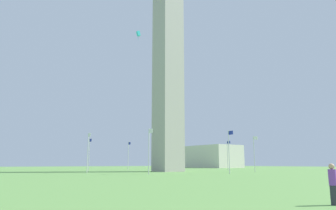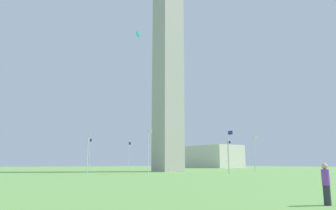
{
  "view_description": "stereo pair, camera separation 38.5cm",
  "coord_description": "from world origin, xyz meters",
  "px_view_note": "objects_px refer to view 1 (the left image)",
  "views": [
    {
      "loc": [
        56.1,
        -39.52,
        1.71
      ],
      "look_at": [
        0.0,
        0.0,
        14.26
      ],
      "focal_mm": 34.18,
      "sensor_mm": 36.0,
      "label": 1
    },
    {
      "loc": [
        56.33,
        -39.21,
        1.71
      ],
      "look_at": [
        0.0,
        0.0,
        14.26
      ],
      "focal_mm": 34.18,
      "sensor_mm": 36.0,
      "label": 2
    }
  ],
  "objects_px": {
    "flagpole_n": "(229,150)",
    "flagpole_w": "(88,151)",
    "flagpole_nw": "(149,149)",
    "person_purple_shirt": "(333,184)",
    "distant_building": "(207,157)",
    "kite_cyan_box": "(138,34)",
    "flagpole_s": "(128,154)",
    "flagpole_sw": "(89,153)",
    "flagpole_e": "(228,154)",
    "obelisk_monument": "(168,65)",
    "flagpole_se": "(180,155)",
    "flagpole_ne": "(254,152)"
  },
  "relations": [
    {
      "from": "flagpole_n",
      "to": "distant_building",
      "type": "xyz_separation_m",
      "value": [
        -61.12,
        49.92,
        0.36
      ]
    },
    {
      "from": "obelisk_monument",
      "to": "flagpole_nw",
      "type": "distance_m",
      "value": 26.31
    },
    {
      "from": "flagpole_w",
      "to": "kite_cyan_box",
      "type": "xyz_separation_m",
      "value": [
        3.13,
        8.24,
        23.38
      ]
    },
    {
      "from": "flagpole_w",
      "to": "person_purple_shirt",
      "type": "xyz_separation_m",
      "value": [
        48.79,
        -8.18,
        -3.15
      ]
    },
    {
      "from": "flagpole_e",
      "to": "kite_cyan_box",
      "type": "xyz_separation_m",
      "value": [
        3.13,
        -27.33,
        23.38
      ]
    },
    {
      "from": "flagpole_ne",
      "to": "flagpole_n",
      "type": "bearing_deg",
      "value": -67.5
    },
    {
      "from": "flagpole_s",
      "to": "flagpole_sw",
      "type": "distance_m",
      "value": 13.61
    },
    {
      "from": "person_purple_shirt",
      "to": "obelisk_monument",
      "type": "bearing_deg",
      "value": -8.74
    },
    {
      "from": "flagpole_nw",
      "to": "flagpole_e",
      "type": "bearing_deg",
      "value": 112.5
    },
    {
      "from": "flagpole_w",
      "to": "flagpole_nw",
      "type": "relative_size",
      "value": 1.0
    },
    {
      "from": "person_purple_shirt",
      "to": "distant_building",
      "type": "height_order",
      "value": "distant_building"
    },
    {
      "from": "flagpole_nw",
      "to": "flagpole_w",
      "type": "bearing_deg",
      "value": -157.5
    },
    {
      "from": "kite_cyan_box",
      "to": "flagpole_s",
      "type": "bearing_deg",
      "value": 155.47
    },
    {
      "from": "flagpole_se",
      "to": "person_purple_shirt",
      "type": "xyz_separation_m",
      "value": [
        61.36,
        -38.54,
        -3.15
      ]
    },
    {
      "from": "flagpole_ne",
      "to": "distant_building",
      "type": "distance_m",
      "value": 67.24
    },
    {
      "from": "flagpole_s",
      "to": "flagpole_sw",
      "type": "xyz_separation_m",
      "value": [
        5.21,
        -12.57,
        0.0
      ]
    },
    {
      "from": "flagpole_se",
      "to": "flagpole_s",
      "type": "height_order",
      "value": "same"
    },
    {
      "from": "flagpole_s",
      "to": "flagpole_n",
      "type": "bearing_deg",
      "value": -0.0
    },
    {
      "from": "flagpole_e",
      "to": "flagpole_w",
      "type": "height_order",
      "value": "same"
    },
    {
      "from": "distant_building",
      "to": "obelisk_monument",
      "type": "bearing_deg",
      "value": -49.08
    },
    {
      "from": "obelisk_monument",
      "to": "person_purple_shirt",
      "type": "height_order",
      "value": "obelisk_monument"
    },
    {
      "from": "flagpole_se",
      "to": "flagpole_s",
      "type": "bearing_deg",
      "value": -112.5
    },
    {
      "from": "kite_cyan_box",
      "to": "flagpole_nw",
      "type": "bearing_deg",
      "value": -17.8
    },
    {
      "from": "flagpole_n",
      "to": "flagpole_w",
      "type": "distance_m",
      "value": 25.15
    },
    {
      "from": "flagpole_ne",
      "to": "flagpole_e",
      "type": "relative_size",
      "value": 1.0
    },
    {
      "from": "flagpole_se",
      "to": "flagpole_nw",
      "type": "xyz_separation_m",
      "value": [
        25.15,
        -25.15,
        0.0
      ]
    },
    {
      "from": "obelisk_monument",
      "to": "flagpole_n",
      "type": "bearing_deg",
      "value": 0.0
    },
    {
      "from": "flagpole_nw",
      "to": "person_purple_shirt",
      "type": "relative_size",
      "value": 4.24
    },
    {
      "from": "flagpole_se",
      "to": "flagpole_e",
      "type": "bearing_deg",
      "value": 22.5
    },
    {
      "from": "flagpole_n",
      "to": "flagpole_se",
      "type": "bearing_deg",
      "value": 157.5
    },
    {
      "from": "flagpole_ne",
      "to": "flagpole_se",
      "type": "distance_m",
      "value": 25.15
    },
    {
      "from": "obelisk_monument",
      "to": "flagpole_w",
      "type": "height_order",
      "value": "obelisk_monument"
    },
    {
      "from": "obelisk_monument",
      "to": "kite_cyan_box",
      "type": "relative_size",
      "value": 22.38
    },
    {
      "from": "flagpole_sw",
      "to": "kite_cyan_box",
      "type": "bearing_deg",
      "value": 10.93
    },
    {
      "from": "obelisk_monument",
      "to": "flagpole_ne",
      "type": "distance_m",
      "value": 26.31
    },
    {
      "from": "obelisk_monument",
      "to": "distant_building",
      "type": "height_order",
      "value": "obelisk_monument"
    },
    {
      "from": "obelisk_monument",
      "to": "flagpole_s",
      "type": "distance_m",
      "value": 26.23
    },
    {
      "from": "obelisk_monument",
      "to": "person_purple_shirt",
      "type": "bearing_deg",
      "value": -27.99
    },
    {
      "from": "person_purple_shirt",
      "to": "flagpole_s",
      "type": "bearing_deg",
      "value": -2.06
    },
    {
      "from": "obelisk_monument",
      "to": "flagpole_nw",
      "type": "height_order",
      "value": "obelisk_monument"
    },
    {
      "from": "flagpole_n",
      "to": "flagpole_ne",
      "type": "relative_size",
      "value": 1.0
    },
    {
      "from": "flagpole_e",
      "to": "distant_building",
      "type": "bearing_deg",
      "value": 143.44
    },
    {
      "from": "person_purple_shirt",
      "to": "distant_building",
      "type": "bearing_deg",
      "value": -20.23
    },
    {
      "from": "flagpole_sw",
      "to": "flagpole_se",
      "type": "bearing_deg",
      "value": 90.0
    },
    {
      "from": "flagpole_w",
      "to": "flagpole_se",
      "type": "bearing_deg",
      "value": 112.5
    },
    {
      "from": "flagpole_nw",
      "to": "flagpole_s",
      "type": "bearing_deg",
      "value": 157.5
    },
    {
      "from": "person_purple_shirt",
      "to": "distant_building",
      "type": "relative_size",
      "value": 0.06
    },
    {
      "from": "flagpole_se",
      "to": "kite_cyan_box",
      "type": "distance_m",
      "value": 35.81
    },
    {
      "from": "distant_building",
      "to": "person_purple_shirt",
      "type": "bearing_deg",
      "value": -39.48
    },
    {
      "from": "obelisk_monument",
      "to": "flagpole_se",
      "type": "bearing_deg",
      "value": 134.85
    }
  ]
}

